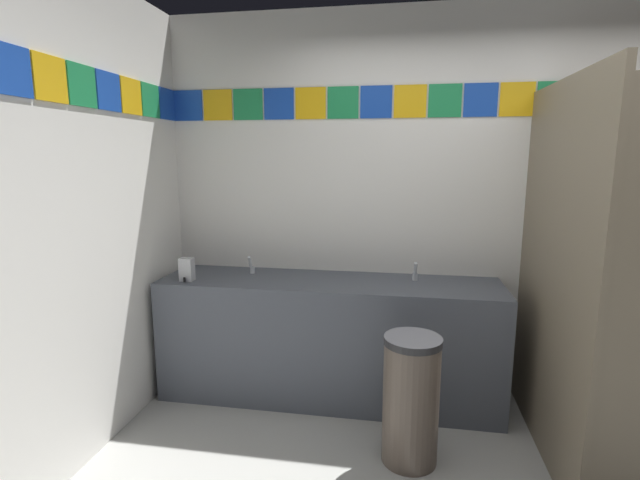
% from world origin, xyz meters
% --- Properties ---
extents(wall_back, '(4.37, 0.09, 2.68)m').
position_xyz_m(wall_back, '(-0.00, 1.53, 1.35)').
color(wall_back, white).
rests_on(wall_back, ground_plane).
extents(wall_side, '(0.09, 2.99, 2.68)m').
position_xyz_m(wall_side, '(-2.22, -0.00, 1.35)').
color(wall_side, white).
rests_on(wall_side, ground_plane).
extents(vanity_counter, '(2.33, 0.57, 0.85)m').
position_xyz_m(vanity_counter, '(-0.97, 1.21, 0.43)').
color(vanity_counter, '#4C515B').
rests_on(vanity_counter, ground_plane).
extents(faucet_left, '(0.04, 0.10, 0.14)m').
position_xyz_m(faucet_left, '(-1.55, 1.30, 0.90)').
color(faucet_left, silver).
rests_on(faucet_left, vanity_counter).
extents(faucet_right, '(0.04, 0.10, 0.14)m').
position_xyz_m(faucet_right, '(-0.39, 1.30, 0.90)').
color(faucet_right, silver).
rests_on(faucet_right, vanity_counter).
extents(soap_dispenser, '(0.09, 0.09, 0.16)m').
position_xyz_m(soap_dispenser, '(-1.93, 1.04, 0.92)').
color(soap_dispenser, '#B7BABF').
rests_on(soap_dispenser, vanity_counter).
extents(stall_divider, '(0.92, 1.30, 2.09)m').
position_xyz_m(stall_divider, '(0.52, 0.60, 1.05)').
color(stall_divider, '#726651').
rests_on(stall_divider, ground_plane).
extents(toilet, '(0.39, 0.49, 0.74)m').
position_xyz_m(toilet, '(0.86, 1.03, 0.30)').
color(toilet, white).
rests_on(toilet, ground_plane).
extents(trash_bin, '(0.31, 0.31, 0.73)m').
position_xyz_m(trash_bin, '(-0.41, 0.57, 0.37)').
color(trash_bin, brown).
rests_on(trash_bin, ground_plane).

